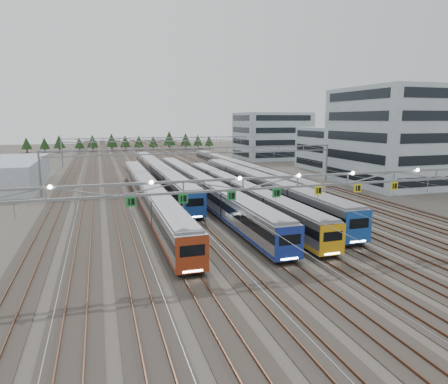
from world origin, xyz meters
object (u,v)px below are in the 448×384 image
object	(u,v)px
depot_bldg_mid	(333,148)
west_shed	(14,173)
train_d	(237,192)
train_f	(238,170)
train_b	(159,174)
depot_bldg_south	(393,137)
train_a	(148,193)
gantry_far	(162,142)
gantry_mid	(199,155)
depot_bldg_north	(272,136)
gantry_near	(298,184)
train_e	(259,187)
train_c	(200,186)

from	to	relation	value
depot_bldg_mid	west_shed	distance (m)	76.28
train_d	train_f	world-z (taller)	train_f
train_b	depot_bldg_south	world-z (taller)	depot_bldg_south
west_shed	train_f	bearing A→B (deg)	-5.77
train_a	gantry_far	xyz separation A→B (m)	(11.25, 58.43, 4.26)
train_f	depot_bldg_south	xyz separation A→B (m)	(27.52, -15.68, 7.58)
gantry_mid	depot_bldg_south	size ratio (longest dim) A/B	2.56
depot_bldg_north	train_d	bearing A→B (deg)	-118.12
train_b	gantry_near	distance (m)	47.48
train_a	train_d	bearing A→B (deg)	-11.36
gantry_near	depot_bldg_mid	bearing A→B (deg)	54.91
train_a	west_shed	bearing A→B (deg)	130.63
train_b	depot_bldg_mid	size ratio (longest dim) A/B	4.02
train_e	gantry_mid	xyz separation A→B (m)	(-6.75, 14.26, 4.10)
train_e	depot_bldg_south	world-z (taller)	depot_bldg_south
gantry_mid	depot_bldg_south	world-z (taller)	depot_bldg_south
train_b	depot_bldg_north	size ratio (longest dim) A/B	2.92
depot_bldg_south	depot_bldg_mid	distance (m)	26.35
west_shed	train_d	bearing A→B (deg)	-39.02
train_c	train_f	bearing A→B (deg)	54.89
depot_bldg_mid	train_a	bearing A→B (deg)	-148.34
train_b	gantry_far	size ratio (longest dim) A/B	1.14
gantry_near	gantry_far	xyz separation A→B (m)	(0.05, 85.12, -0.70)
train_c	depot_bldg_north	size ratio (longest dim) A/B	3.00
gantry_near	depot_bldg_north	bearing A→B (deg)	67.34
depot_bldg_south	train_d	bearing A→B (deg)	-165.52
train_e	depot_bldg_mid	world-z (taller)	depot_bldg_mid
train_b	gantry_mid	size ratio (longest dim) A/B	1.14
train_d	train_f	xyz separation A→B (m)	(9.00, 25.11, 0.09)
train_e	gantry_far	world-z (taller)	gantry_far
train_c	depot_bldg_north	xyz separation A→B (m)	(39.78, 60.11, 5.53)
train_d	train_e	size ratio (longest dim) A/B	1.02
depot_bldg_south	depot_bldg_north	xyz separation A→B (m)	(-1.25, 56.59, -2.05)
train_b	gantry_far	world-z (taller)	gantry_far
train_e	gantry_near	size ratio (longest dim) A/B	0.94
gantry_near	train_e	bearing A→B (deg)	75.27
train_e	gantry_mid	world-z (taller)	gantry_mid
train_f	depot_bldg_mid	distance (m)	32.19
gantry_mid	depot_bldg_north	bearing A→B (deg)	53.04
train_b	gantry_near	xyz separation A→B (m)	(6.70, -46.76, 4.83)
depot_bldg_south	gantry_mid	bearing A→B (deg)	170.18
train_b	gantry_far	bearing A→B (deg)	80.02
train_d	depot_bldg_north	bearing A→B (deg)	61.88
west_shed	depot_bldg_mid	bearing A→B (deg)	4.19
depot_bldg_north	train_e	bearing A→B (deg)	-115.63
gantry_near	west_shed	bearing A→B (deg)	122.63
train_c	west_shed	distance (m)	40.03
train_d	gantry_mid	bearing A→B (deg)	97.94
train_f	west_shed	world-z (taller)	west_shed
train_c	gantry_near	distance (m)	30.38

